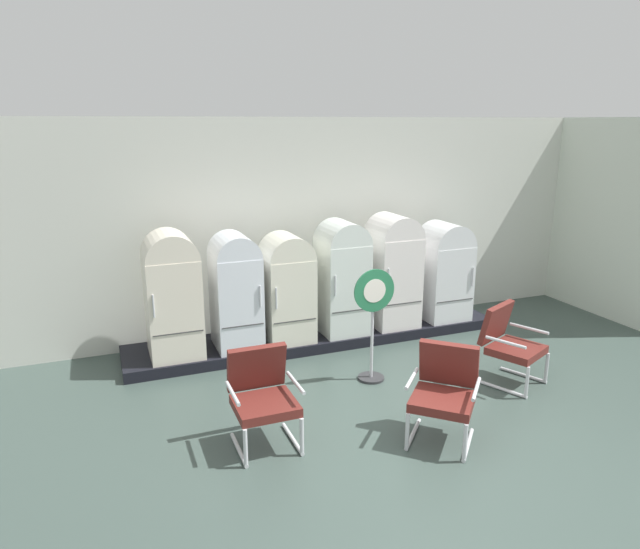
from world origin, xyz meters
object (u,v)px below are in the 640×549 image
Objects in this scene: refrigerator_2 at (287,285)px; refrigerator_3 at (342,274)px; armchair_center at (444,389)px; armchair_right at (509,341)px; sign_stand at (373,324)px; armchair_left at (262,393)px; refrigerator_0 at (172,291)px; refrigerator_4 at (393,267)px; refrigerator_5 at (444,268)px; refrigerator_1 at (236,287)px.

refrigerator_3 is (0.80, 0.01, 0.07)m from refrigerator_2.
armchair_center is at bearing -92.04° from refrigerator_3.
sign_stand is at bearing 156.96° from armchair_right.
armchair_left is at bearing -129.36° from refrigerator_3.
refrigerator_0 is 1.15× the size of sign_stand.
armchair_center is (-0.10, -2.71, -0.47)m from refrigerator_3.
refrigerator_2 is 1.60m from refrigerator_4.
refrigerator_5 is at bearing -0.17° from refrigerator_3.
refrigerator_3 is 1.34m from sign_stand.
armchair_left is at bearing 161.43° from armchair_center.
refrigerator_0 reaches higher than refrigerator_1.
armchair_center is at bearing -87.14° from sign_stand.
refrigerator_0 is 1.69× the size of armchair_right.
refrigerator_4 is (1.60, 0.02, 0.09)m from refrigerator_2.
refrigerator_2 is (0.69, -0.01, -0.03)m from refrigerator_1.
refrigerator_3 is 1.09× the size of refrigerator_5.
armchair_left is (0.53, -2.17, -0.47)m from refrigerator_0.
armchair_right is (0.52, -1.94, -0.49)m from refrigerator_4.
armchair_center is (-0.89, -2.72, -0.49)m from refrigerator_4.
refrigerator_1 is 3.09m from armchair_center.
armchair_left is at bearing -97.08° from refrigerator_1.
refrigerator_2 is 0.90× the size of refrigerator_4.
refrigerator_5 is at bearing -0.19° from refrigerator_1.
refrigerator_4 reaches higher than refrigerator_0.
refrigerator_0 is at bearing 128.83° from armchair_center.
refrigerator_4 reaches higher than sign_stand.
refrigerator_2 is at bearing -179.43° from refrigerator_4.
armchair_right is 1.61m from armchair_center.
refrigerator_2 reaches higher than armchair_left.
refrigerator_2 is at bearing -0.93° from refrigerator_1.
refrigerator_2 is at bearing -179.58° from refrigerator_3.
sign_stand is at bearing 28.06° from armchair_left.
armchair_right is (-0.34, -1.92, -0.39)m from refrigerator_5.
refrigerator_3 reaches higher than refrigerator_1.
armchair_left is (-1.76, -2.15, -0.47)m from refrigerator_3.
refrigerator_4 is at bearing 53.70° from sign_stand.
refrigerator_5 is (1.65, -0.00, -0.08)m from refrigerator_3.
refrigerator_3 is 1.68× the size of armchair_right.
refrigerator_1 is at bearing 179.79° from refrigerator_3.
armchair_left is (-0.96, -2.15, -0.40)m from refrigerator_2.
refrigerator_3 is 0.80m from refrigerator_4.
refrigerator_1 is at bearing 179.07° from refrigerator_2.
refrigerator_4 is 3.39m from armchair_left.
refrigerator_4 is at bearing 104.97° from armchair_right.
armchair_left is at bearing -114.12° from refrigerator_2.
armchair_center is at bearing -75.35° from refrigerator_2.
armchair_center is at bearing -108.13° from refrigerator_4.
refrigerator_5 is 3.25m from armchair_center.
refrigerator_3 is 1.68× the size of armchair_center.
refrigerator_5 is (0.86, -0.01, -0.10)m from refrigerator_4.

